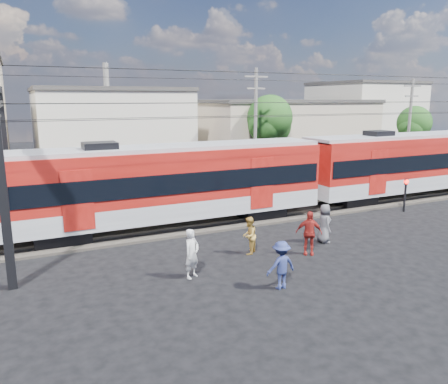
% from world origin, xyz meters
% --- Properties ---
extents(ground, '(120.00, 120.00, 0.00)m').
position_xyz_m(ground, '(0.00, 0.00, 0.00)').
color(ground, black).
rests_on(ground, ground).
extents(track_bed, '(70.00, 3.40, 0.12)m').
position_xyz_m(track_bed, '(0.00, 8.00, 0.06)').
color(track_bed, '#2D2823').
rests_on(track_bed, ground).
extents(rail_near, '(70.00, 0.12, 0.12)m').
position_xyz_m(rail_near, '(0.00, 7.25, 0.18)').
color(rail_near, '#59544C').
rests_on(rail_near, track_bed).
extents(rail_far, '(70.00, 0.12, 0.12)m').
position_xyz_m(rail_far, '(0.00, 8.75, 0.18)').
color(rail_far, '#59544C').
rests_on(rail_far, track_bed).
extents(commuter_train, '(50.30, 3.08, 4.17)m').
position_xyz_m(commuter_train, '(-2.63, 8.00, 2.40)').
color(commuter_train, black).
rests_on(commuter_train, ground).
extents(catenary, '(70.00, 9.30, 7.52)m').
position_xyz_m(catenary, '(-8.65, 8.00, 5.14)').
color(catenary, black).
rests_on(catenary, ground).
extents(building_midwest, '(12.24, 12.24, 7.30)m').
position_xyz_m(building_midwest, '(-2.00, 27.00, 3.66)').
color(building_midwest, beige).
rests_on(building_midwest, ground).
extents(building_mideast, '(16.32, 10.20, 6.30)m').
position_xyz_m(building_mideast, '(14.00, 24.00, 3.16)').
color(building_mideast, tan).
rests_on(building_mideast, ground).
extents(building_east, '(10.20, 10.20, 8.30)m').
position_xyz_m(building_east, '(28.00, 28.00, 4.16)').
color(building_east, beige).
rests_on(building_east, ground).
extents(utility_pole_mid, '(1.80, 0.24, 8.50)m').
position_xyz_m(utility_pole_mid, '(6.00, 15.00, 4.53)').
color(utility_pole_mid, slate).
rests_on(utility_pole_mid, ground).
extents(utility_pole_east, '(1.80, 0.24, 8.00)m').
position_xyz_m(utility_pole_east, '(20.00, 14.00, 4.28)').
color(utility_pole_east, slate).
rests_on(utility_pole_east, ground).
extents(tree_near, '(3.82, 3.64, 6.72)m').
position_xyz_m(tree_near, '(9.19, 18.09, 4.66)').
color(tree_near, '#382619').
rests_on(tree_near, ground).
extents(tree_far, '(3.36, 3.12, 5.76)m').
position_xyz_m(tree_far, '(24.19, 17.09, 3.99)').
color(tree_far, '#382619').
rests_on(tree_far, ground).
extents(pedestrian_a, '(0.79, 0.70, 1.83)m').
position_xyz_m(pedestrian_a, '(-4.06, 1.74, 0.91)').
color(pedestrian_a, silver).
rests_on(pedestrian_a, ground).
extents(pedestrian_b, '(0.98, 0.98, 1.60)m').
position_xyz_m(pedestrian_b, '(-1.00, 3.03, 0.80)').
color(pedestrian_b, gold).
rests_on(pedestrian_b, ground).
extents(pedestrian_c, '(1.12, 0.68, 1.70)m').
position_xyz_m(pedestrian_c, '(-1.66, -0.46, 0.85)').
color(pedestrian_c, navy).
rests_on(pedestrian_c, ground).
extents(pedestrian_d, '(1.17, 0.97, 1.87)m').
position_xyz_m(pedestrian_d, '(1.23, 1.90, 0.93)').
color(pedestrian_d, maroon).
rests_on(pedestrian_d, ground).
extents(pedestrian_e, '(0.76, 0.98, 1.78)m').
position_xyz_m(pedestrian_e, '(2.79, 2.88, 0.89)').
color(pedestrian_e, '#4A4A4F').
rests_on(pedestrian_e, ground).
extents(car_silver, '(4.00, 2.34, 1.28)m').
position_xyz_m(car_silver, '(20.50, 12.79, 0.64)').
color(car_silver, '#A3A6AA').
rests_on(car_silver, ground).
extents(car_white, '(4.18, 1.46, 1.38)m').
position_xyz_m(car_white, '(24.55, 13.89, 0.69)').
color(car_white, silver).
rests_on(car_white, ground).
extents(crossing_signal, '(0.28, 0.28, 1.94)m').
position_xyz_m(crossing_signal, '(10.46, 5.33, 1.34)').
color(crossing_signal, black).
rests_on(crossing_signal, ground).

